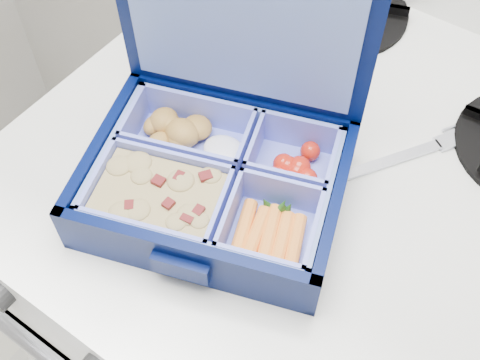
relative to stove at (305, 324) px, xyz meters
The scene contains 4 objects.
stove is the anchor object (origin of this frame).
bento_box 0.52m from the stove, 118.62° to the right, with size 0.24×0.19×0.06m, color #010A37, non-canonical shape.
burner_grate_rear 0.53m from the stove, 121.36° to the left, with size 0.18×0.18×0.02m, color black.
fork 0.48m from the stove, ahead, with size 0.02×0.17×0.01m, color silver, non-canonical shape.
Camera 1 is at (-0.51, 1.27, 1.44)m, focal length 45.00 mm.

